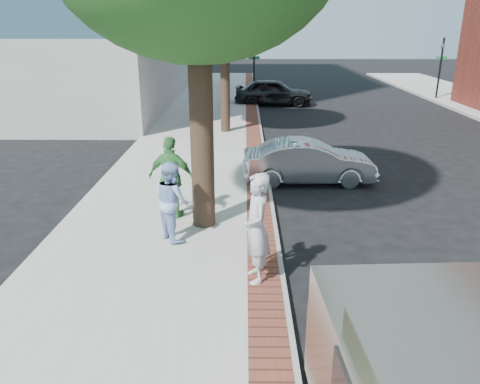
{
  "coord_description": "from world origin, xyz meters",
  "views": [
    {
      "loc": [
        0.34,
        -8.13,
        4.53
      ],
      "look_at": [
        0.24,
        1.17,
        1.2
      ],
      "focal_mm": 35.0,
      "sensor_mm": 36.0,
      "label": 1
    }
  ],
  "objects_px": {
    "bg_car": "(274,92)",
    "person_green": "(172,178)",
    "person_officer": "(172,201)",
    "parking_meter": "(258,214)",
    "person_gray": "(256,229)",
    "sedan_silver": "(309,162)"
  },
  "relations": [
    {
      "from": "bg_car",
      "to": "person_green",
      "type": "bearing_deg",
      "value": 173.73
    },
    {
      "from": "parking_meter",
      "to": "person_officer",
      "type": "relative_size",
      "value": 0.86
    },
    {
      "from": "parking_meter",
      "to": "person_green",
      "type": "height_order",
      "value": "person_green"
    },
    {
      "from": "sedan_silver",
      "to": "bg_car",
      "type": "xyz_separation_m",
      "value": [
        -0.23,
        14.5,
        0.13
      ]
    },
    {
      "from": "person_officer",
      "to": "person_green",
      "type": "bearing_deg",
      "value": -26.3
    },
    {
      "from": "person_gray",
      "to": "person_officer",
      "type": "distance_m",
      "value": 2.48
    },
    {
      "from": "bg_car",
      "to": "person_gray",
      "type": "bearing_deg",
      "value": -179.41
    },
    {
      "from": "person_green",
      "to": "bg_car",
      "type": "height_order",
      "value": "person_green"
    },
    {
      "from": "person_gray",
      "to": "parking_meter",
      "type": "bearing_deg",
      "value": 166.49
    },
    {
      "from": "sedan_silver",
      "to": "person_green",
      "type": "bearing_deg",
      "value": 128.53
    },
    {
      "from": "person_officer",
      "to": "sedan_silver",
      "type": "relative_size",
      "value": 0.44
    },
    {
      "from": "person_gray",
      "to": "person_green",
      "type": "distance_m",
      "value": 3.52
    },
    {
      "from": "person_officer",
      "to": "person_gray",
      "type": "bearing_deg",
      "value": -169.58
    },
    {
      "from": "parking_meter",
      "to": "bg_car",
      "type": "relative_size",
      "value": 0.32
    },
    {
      "from": "person_officer",
      "to": "bg_car",
      "type": "bearing_deg",
      "value": -44.49
    },
    {
      "from": "person_gray",
      "to": "person_officer",
      "type": "height_order",
      "value": "person_gray"
    },
    {
      "from": "person_gray",
      "to": "bg_car",
      "type": "height_order",
      "value": "person_gray"
    },
    {
      "from": "person_officer",
      "to": "bg_car",
      "type": "distance_m",
      "value": 19.06
    },
    {
      "from": "person_officer",
      "to": "sedan_silver",
      "type": "bearing_deg",
      "value": -73.73
    },
    {
      "from": "parking_meter",
      "to": "sedan_silver",
      "type": "bearing_deg",
      "value": 72.99
    },
    {
      "from": "person_gray",
      "to": "person_green",
      "type": "bearing_deg",
      "value": -156.07
    },
    {
      "from": "parking_meter",
      "to": "person_gray",
      "type": "distance_m",
      "value": 0.55
    }
  ]
}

